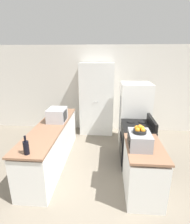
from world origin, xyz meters
name	(u,v)px	position (x,y,z in m)	size (l,w,h in m)	color
ground_plane	(85,217)	(0.00, 0.00, 0.00)	(14.00, 14.00, 0.00)	slate
wall_back	(99,89)	(0.00, 3.39, 1.30)	(7.00, 0.06, 2.60)	silver
counter_left	(52,145)	(-0.91, 1.35, 0.43)	(0.60, 2.51, 0.89)	silver
counter_right	(143,170)	(0.91, 0.60, 0.43)	(0.60, 1.00, 0.89)	silver
pantry_cabinet	(97,99)	(-0.04, 3.07, 1.05)	(0.98, 0.56, 2.11)	silver
stove	(136,144)	(0.93, 1.51, 0.45)	(0.66, 0.79, 1.05)	black
refrigerator	(134,115)	(0.97, 2.31, 0.83)	(0.75, 0.74, 1.66)	white
microwave	(57,115)	(-0.83, 1.63, 1.03)	(0.39, 0.45, 0.29)	#B2B2B7
wine_bottle	(26,147)	(-0.90, 0.23, 1.00)	(0.08, 0.08, 0.30)	black
toaster_oven	(139,140)	(0.81, 0.58, 1.01)	(0.35, 0.45, 0.25)	#939399
fruit_bowl	(140,130)	(0.80, 0.57, 1.18)	(0.21, 0.21, 0.14)	black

